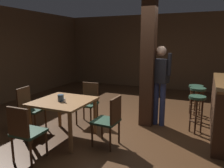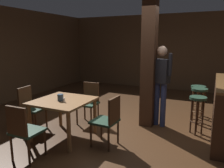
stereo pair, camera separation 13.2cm
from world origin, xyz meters
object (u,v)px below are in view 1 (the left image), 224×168
object	(u,v)px
chair_west	(29,107)
bar_stool_near	(197,106)
chair_south	(25,131)
bar_stool_far	(196,93)
bar_stool_mid	(197,97)
napkin_cup	(61,98)
salt_shaker	(65,100)
bar_counter	(223,108)
dining_table	(64,106)
standing_person	(160,80)
chair_east	(110,119)
chair_north	(88,101)

from	to	relation	value
chair_west	bar_stool_near	distance (m)	3.38
chair_south	bar_stool_far	distance (m)	4.03
bar_stool_mid	bar_stool_far	distance (m)	0.55
napkin_cup	bar_stool_near	size ratio (longest dim) A/B	0.16
salt_shaker	bar_counter	size ratio (longest dim) A/B	0.04
bar_stool_near	bar_stool_mid	distance (m)	0.62
bar_stool_near	bar_stool_mid	xyz separation A→B (m)	(-0.02, 0.62, 0.04)
bar_stool_mid	bar_stool_far	xyz separation A→B (m)	(-0.06, 0.54, -0.04)
dining_table	standing_person	xyz separation A→B (m)	(1.51, 1.38, 0.37)
chair_east	salt_shaker	xyz separation A→B (m)	(-0.81, -0.15, 0.28)
chair_east	salt_shaker	world-z (taller)	chair_east
bar_stool_mid	chair_west	bearing A→B (deg)	-149.17
dining_table	chair_west	xyz separation A→B (m)	(-0.87, 0.02, -0.12)
standing_person	chair_west	bearing A→B (deg)	-150.10
chair_west	chair_east	xyz separation A→B (m)	(1.79, 0.01, 0.00)
napkin_cup	bar_counter	size ratio (longest dim) A/B	0.06
chair_east	chair_north	xyz separation A→B (m)	(-0.91, 0.87, 0.00)
bar_stool_mid	bar_stool_far	size ratio (longest dim) A/B	1.07
chair_west	salt_shaker	xyz separation A→B (m)	(0.98, -0.13, 0.28)
chair_east	standing_person	size ratio (longest dim) A/B	0.52
chair_north	bar_stool_near	bearing A→B (deg)	9.07
chair_south	bar_stool_far	bearing A→B (deg)	56.44
chair_west	bar_stool_near	world-z (taller)	chair_west
standing_person	bar_stool_near	bearing A→B (deg)	-8.93
salt_shaker	bar_stool_near	world-z (taller)	salt_shaker
chair_west	napkin_cup	world-z (taller)	chair_west
chair_south	bar_stool_near	bearing A→B (deg)	43.62
chair_north	standing_person	bearing A→B (deg)	17.91
salt_shaker	bar_stool_mid	bearing A→B (deg)	43.02
napkin_cup	bar_stool_far	world-z (taller)	napkin_cup
chair_south	bar_counter	world-z (taller)	bar_counter
standing_person	chair_south	bearing A→B (deg)	-123.54
dining_table	bar_stool_near	world-z (taller)	bar_stool_near
bar_stool_near	chair_west	bearing A→B (deg)	-158.41
salt_shaker	chair_west	bearing A→B (deg)	172.26
bar_counter	bar_stool_far	xyz separation A→B (m)	(-0.55, 1.06, 0.01)
chair_east	bar_stool_mid	xyz separation A→B (m)	(1.33, 1.85, 0.09)
bar_stool_near	bar_stool_mid	bearing A→B (deg)	91.52
chair_north	salt_shaker	size ratio (longest dim) A/B	11.30
dining_table	bar_stool_mid	xyz separation A→B (m)	(2.26, 1.88, -0.03)
chair_south	bar_stool_mid	size ratio (longest dim) A/B	1.11
chair_north	bar_stool_far	world-z (taller)	chair_north
chair_east	bar_stool_mid	distance (m)	2.28
napkin_cup	bar_stool_mid	world-z (taller)	napkin_cup
chair_east	chair_west	bearing A→B (deg)	-179.56
bar_stool_near	bar_counter	bearing A→B (deg)	12.70
dining_table	chair_west	distance (m)	0.87
chair_south	salt_shaker	bearing A→B (deg)	79.87
napkin_cup	bar_stool_mid	distance (m)	2.99
chair_west	bar_stool_far	xyz separation A→B (m)	(3.06, 2.41, 0.05)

